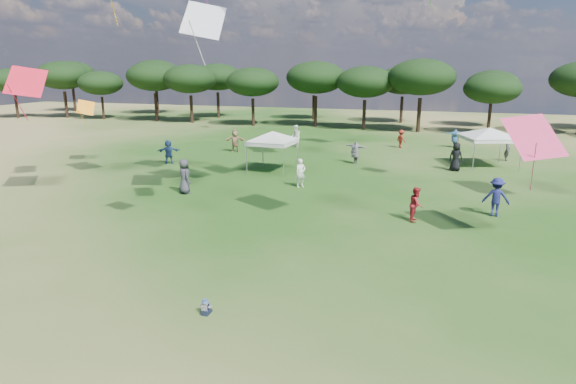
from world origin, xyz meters
name	(u,v)px	position (x,y,z in m)	size (l,w,h in m)	color
ground	(182,365)	(0.00, 0.00, 0.00)	(140.00, 140.00, 0.00)	#265018
tree_line	(414,79)	(2.39, 47.41, 5.42)	(108.78, 17.63, 7.77)	black
tent_left	(272,133)	(-5.00, 20.89, 2.54)	(5.52, 5.52, 2.97)	gray
tent_right	(490,129)	(8.68, 26.88, 2.57)	(6.36, 6.36, 2.99)	gray
toddler	(206,308)	(-0.56, 2.32, 0.21)	(0.30, 0.34, 0.46)	black
festival_crowd	(364,155)	(0.52, 24.13, 0.87)	(29.66, 23.02, 1.91)	#56545A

